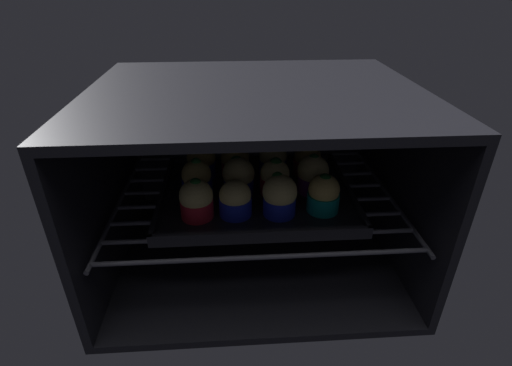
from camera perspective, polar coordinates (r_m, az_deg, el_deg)
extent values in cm
cube|color=black|center=(85.55, -0.05, -10.19)|extent=(59.00, 47.00, 1.50)
cube|color=black|center=(68.78, -0.07, 13.35)|extent=(59.00, 47.00, 1.50)
cube|color=black|center=(96.08, -0.95, 6.82)|extent=(59.00, 1.50, 34.00)
cube|color=black|center=(79.30, -21.27, -0.40)|extent=(1.50, 47.00, 34.00)
cube|color=black|center=(82.36, 20.33, 0.90)|extent=(1.50, 47.00, 34.00)
cylinder|color=#51515B|center=(61.80, 1.12, -11.03)|extent=(54.00, 0.80, 0.80)
cylinder|color=#51515B|center=(66.03, 0.72, -8.00)|extent=(54.00, 0.80, 0.80)
cylinder|color=#51515B|center=(70.42, 0.38, -5.34)|extent=(54.00, 0.80, 0.80)
cylinder|color=#51515B|center=(74.95, 0.08, -3.00)|extent=(54.00, 0.80, 0.80)
cylinder|color=#51515B|center=(79.59, -0.19, -0.92)|extent=(54.00, 0.80, 0.80)
cylinder|color=#51515B|center=(84.32, -0.42, 0.92)|extent=(54.00, 0.80, 0.80)
cylinder|color=#51515B|center=(89.14, -0.63, 2.56)|extent=(54.00, 0.80, 0.80)
cylinder|color=#51515B|center=(94.02, -0.82, 4.04)|extent=(54.00, 0.80, 0.80)
cylinder|color=#51515B|center=(80.40, -19.65, -2.48)|extent=(0.80, 42.00, 0.80)
cylinder|color=#51515B|center=(83.25, 18.83, -1.19)|extent=(0.80, 42.00, 0.80)
cube|color=black|center=(75.73, 0.00, -1.74)|extent=(37.20, 29.65, 1.20)
cube|color=black|center=(63.15, 0.88, -7.60)|extent=(37.20, 0.80, 1.00)
cube|color=black|center=(87.92, -0.62, 3.69)|extent=(37.20, 0.80, 1.00)
cube|color=black|center=(76.32, -13.77, -1.45)|extent=(0.80, 29.65, 1.00)
cube|color=black|center=(78.35, 13.40, -0.55)|extent=(0.80, 29.65, 1.00)
cylinder|color=red|center=(68.11, -8.80, -3.72)|extent=(5.83, 5.83, 3.39)
sphere|color=#E0CC7A|center=(66.78, -8.96, -1.89)|extent=(5.91, 5.91, 5.91)
sphere|color=#1E6023|center=(65.64, -9.03, -0.14)|extent=(2.10, 2.10, 2.10)
cylinder|color=#1928B7|center=(68.01, -3.08, -3.44)|extent=(5.83, 5.83, 3.39)
sphere|color=#E0CC7A|center=(66.86, -3.13, -1.86)|extent=(5.68, 5.68, 5.68)
sphere|color=#19511E|center=(66.75, -3.43, -0.34)|extent=(1.77, 1.77, 1.77)
cylinder|color=#1928B7|center=(68.17, 3.51, -3.37)|extent=(5.83, 5.83, 3.39)
sphere|color=#E0CC7A|center=(66.67, 3.58, -1.28)|extent=(6.15, 6.15, 6.15)
sphere|color=#1E6023|center=(66.33, 3.24, 0.82)|extent=(2.08, 2.08, 2.08)
cylinder|color=#0C8C84|center=(70.08, 9.96, -2.81)|extent=(5.83, 5.83, 3.39)
sphere|color=#DBBC60|center=(68.73, 10.15, -0.93)|extent=(5.58, 5.58, 5.58)
sphere|color=#19511E|center=(67.83, 10.29, 0.36)|extent=(2.55, 2.55, 2.55)
cylinder|color=#1928B7|center=(74.73, -8.75, -0.53)|extent=(5.83, 5.83, 3.39)
sphere|color=#DBBC60|center=(73.46, -8.91, 1.28)|extent=(5.69, 5.69, 5.69)
sphere|color=#28702D|center=(72.47, -8.98, 3.01)|extent=(1.98, 1.98, 1.98)
cylinder|color=#1928B7|center=(74.50, -2.60, -0.29)|extent=(5.83, 5.83, 3.39)
sphere|color=#E0CC7A|center=(73.29, -2.64, 1.43)|extent=(6.22, 6.22, 6.22)
sphere|color=#1E6023|center=(73.39, -2.94, 3.13)|extent=(2.55, 2.55, 2.55)
cylinder|color=red|center=(74.63, 2.80, -0.24)|extent=(5.83, 5.83, 3.39)
sphere|color=#E0CC7A|center=(73.44, 2.85, 1.46)|extent=(5.67, 5.67, 5.67)
sphere|color=#1E6023|center=(72.57, 2.97, 2.87)|extent=(2.57, 2.57, 2.57)
cylinder|color=#7A238C|center=(75.88, 8.38, -0.02)|extent=(5.83, 5.83, 3.39)
sphere|color=#E0CC7A|center=(74.58, 8.54, 1.85)|extent=(6.17, 6.17, 6.17)
sphere|color=#1E6023|center=(73.86, 8.65, 3.44)|extent=(2.42, 2.42, 2.42)
cylinder|color=#1928B7|center=(81.42, -8.06, 2.14)|extent=(5.83, 5.83, 3.39)
sphere|color=gold|center=(80.22, -8.20, 3.89)|extent=(6.03, 6.03, 6.03)
sphere|color=#19511E|center=(80.39, -8.53, 5.89)|extent=(2.26, 2.26, 2.26)
cylinder|color=red|center=(81.07, -3.11, 2.28)|extent=(5.83, 5.83, 3.39)
sphere|color=gold|center=(80.04, -3.15, 3.77)|extent=(5.95, 5.95, 5.95)
sphere|color=#19511E|center=(78.53, -3.43, 5.15)|extent=(2.38, 2.38, 2.38)
cylinder|color=#1928B7|center=(81.67, 2.51, 2.50)|extent=(5.83, 5.83, 3.39)
sphere|color=#E0CC7A|center=(80.56, 2.55, 4.13)|extent=(5.87, 5.87, 5.87)
cylinder|color=red|center=(82.38, 7.58, 2.51)|extent=(5.83, 5.83, 3.39)
sphere|color=gold|center=(81.30, 7.69, 4.09)|extent=(5.56, 5.56, 5.56)
sphere|color=#1E6023|center=(80.78, 7.72, 5.23)|extent=(1.75, 1.75, 1.75)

